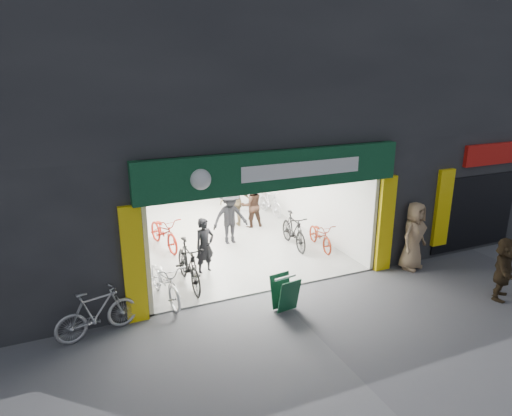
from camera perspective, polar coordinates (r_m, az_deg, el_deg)
ground at (r=11.38m, az=2.08°, el=-10.31°), size 60.00×60.00×0.00m
building at (r=15.06m, az=-2.96°, el=13.65°), size 17.00×10.27×8.00m
bike_left_front at (r=10.95m, az=-11.33°, el=-8.90°), size 0.90×1.98×1.00m
bike_left_midfront at (r=11.45m, az=-8.43°, el=-7.00°), size 0.56×1.98×1.19m
bike_left_midback at (r=13.98m, az=-11.45°, el=-2.96°), size 1.01×2.03×1.02m
bike_left_back at (r=15.84m, az=-15.55°, el=-1.01°), size 0.57×1.58×0.93m
bike_right_front at (r=13.79m, az=4.73°, el=-2.82°), size 0.68×1.84×1.08m
bike_right_mid at (r=13.84m, az=8.06°, el=-3.39°), size 0.77×1.66×0.84m
bike_right_back at (r=16.78m, az=1.76°, el=0.73°), size 0.55×1.64×0.97m
parked_bike at (r=9.98m, az=-19.28°, el=-12.24°), size 1.77×0.89×1.03m
customer_a at (r=12.07m, az=-6.43°, el=-4.75°), size 0.64×0.51×1.53m
customer_b at (r=15.38m, az=-0.56°, el=0.35°), size 0.79×0.63×1.57m
customer_c at (r=13.91m, az=-3.25°, el=-1.19°), size 1.12×0.65×1.73m
customer_d at (r=15.39m, az=-2.59°, el=0.76°), size 1.10×0.59×1.78m
pedestrian_near at (r=12.91m, az=19.10°, el=-3.30°), size 1.06×0.86×1.87m
pedestrian_far at (r=12.20m, az=28.56°, el=-6.65°), size 1.41×1.17×1.52m
sandwich_board at (r=10.38m, az=3.65°, el=-10.48°), size 0.58×0.59×0.80m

